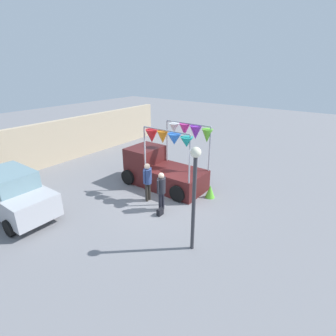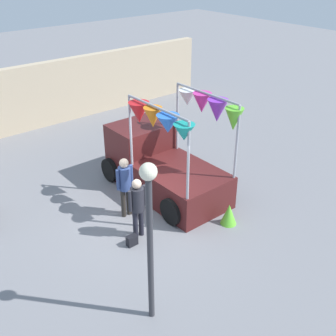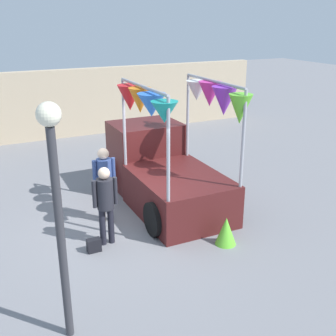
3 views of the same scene
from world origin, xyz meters
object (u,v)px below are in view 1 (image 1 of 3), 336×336
at_px(parked_car, 13,194).
at_px(handbag, 160,212).
at_px(person_vendor, 148,178).
at_px(vendor_truck, 161,167).
at_px(folded_kite_bundle_lime, 210,191).
at_px(street_lamp, 194,185).
at_px(person_customer, 161,188).

distance_m(parked_car, handbag, 5.90).
bearing_deg(parked_car, person_vendor, -41.06).
bearing_deg(person_vendor, parked_car, 138.94).
height_order(vendor_truck, handbag, vendor_truck).
height_order(parked_car, person_vendor, parked_car).
xyz_separation_m(vendor_truck, parked_car, (-5.76, 2.99, -0.02)).
bearing_deg(folded_kite_bundle_lime, vendor_truck, 94.82).
bearing_deg(folded_kite_bundle_lime, person_vendor, 132.27).
bearing_deg(street_lamp, vendor_truck, 49.25).
bearing_deg(handbag, folded_kite_bundle_lime, -19.44).
xyz_separation_m(person_customer, folded_kite_bundle_lime, (2.21, -1.11, -0.72)).
bearing_deg(person_vendor, street_lamp, -116.50).
xyz_separation_m(person_customer, street_lamp, (-1.35, -2.33, 1.31)).
xyz_separation_m(person_customer, person_vendor, (0.30, 1.00, 0.05)).
relative_size(parked_car, street_lamp, 1.14).
xyz_separation_m(person_vendor, handbag, (-0.65, -1.20, -0.94)).
relative_size(vendor_truck, parked_car, 1.04).
distance_m(handbag, folded_kite_bundle_lime, 2.72).
height_order(parked_car, street_lamp, street_lamp).
bearing_deg(handbag, street_lamp, -115.25).
xyz_separation_m(person_customer, handbag, (-0.35, -0.20, -0.88)).
xyz_separation_m(vendor_truck, folded_kite_bundle_lime, (0.22, -2.66, -0.67)).
bearing_deg(person_customer, vendor_truck, 37.99).
bearing_deg(folded_kite_bundle_lime, person_customer, 153.48).
relative_size(person_vendor, folded_kite_bundle_lime, 2.95).
xyz_separation_m(vendor_truck, person_customer, (-1.99, -1.55, 0.05)).
xyz_separation_m(parked_car, street_lamp, (2.41, -6.87, 1.39)).
bearing_deg(person_vendor, person_customer, -106.95).
bearing_deg(handbag, parked_car, 125.76).
bearing_deg(vendor_truck, handbag, -143.14).
height_order(handbag, street_lamp, street_lamp).
bearing_deg(vendor_truck, parked_car, 152.57).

